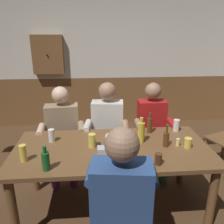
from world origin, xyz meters
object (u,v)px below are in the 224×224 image
object	(u,v)px
bottle_3	(141,132)
person_2	(153,126)
person_0	(62,129)
table_candle	(178,142)
bottle_1	(166,139)
pint_glass_1	(176,125)
bottle_0	(150,125)
pint_glass_0	(92,141)
dining_table	(112,156)
condiment_caddy	(105,150)
pint_glass_2	(23,153)
pint_glass_4	(188,143)
bottle_2	(46,160)
pint_glass_3	(158,159)
person_1	(107,126)
plate_0	(117,137)
person_3	(121,197)
wall_dart_cabinet	(48,55)
pint_glass_5	(51,135)

from	to	relation	value
bottle_3	person_2	bearing A→B (deg)	64.75
person_0	table_candle	world-z (taller)	person_0
bottle_1	pint_glass_1	bearing A→B (deg)	57.22
person_0	bottle_0	world-z (taller)	person_0
person_2	bottle_1	bearing A→B (deg)	86.83
person_2	pint_glass_0	bearing A→B (deg)	40.66
dining_table	condiment_caddy	size ratio (longest dim) A/B	13.87
bottle_0	person_2	bearing A→B (deg)	69.67
pint_glass_2	pint_glass_4	distance (m)	1.55
bottle_2	pint_glass_0	bearing A→B (deg)	44.36
person_0	condiment_caddy	size ratio (longest dim) A/B	8.46
dining_table	pint_glass_3	size ratio (longest dim) A/B	19.05
person_1	pint_glass_4	distance (m)	1.07
bottle_1	pint_glass_4	world-z (taller)	bottle_1
person_2	bottle_2	size ratio (longest dim) A/B	5.55
plate_0	person_3	bearing A→B (deg)	-93.83
pint_glass_4	person_3	bearing A→B (deg)	-139.18
table_candle	bottle_1	bearing A→B (deg)	178.98
pint_glass_2	pint_glass_4	world-z (taller)	pint_glass_2
person_3	pint_glass_2	distance (m)	0.96
person_3	pint_glass_3	distance (m)	0.52
bottle_1	person_2	bearing A→B (deg)	86.15
plate_0	pint_glass_2	xyz separation A→B (m)	(-0.87, -0.42, 0.07)
dining_table	pint_glass_1	distance (m)	0.85
bottle_0	bottle_3	size ratio (longest dim) A/B	0.88
dining_table	pint_glass_4	xyz separation A→B (m)	(0.74, -0.06, 0.14)
person_2	pint_glass_3	distance (m)	1.05
table_candle	pint_glass_4	size ratio (longest dim) A/B	0.79
pint_glass_2	wall_dart_cabinet	world-z (taller)	wall_dart_cabinet
bottle_3	pint_glass_0	size ratio (longest dim) A/B	1.95
pint_glass_2	plate_0	bearing A→B (deg)	25.51
person_2	bottle_3	xyz separation A→B (m)	(-0.28, -0.59, 0.19)
person_0	bottle_0	distance (m)	1.10
bottle_0	bottle_1	bearing A→B (deg)	-75.83
person_2	wall_dart_cabinet	world-z (taller)	wall_dart_cabinet
bottle_2	bottle_3	bearing A→B (deg)	26.32
person_1	pint_glass_0	size ratio (longest dim) A/B	8.77
condiment_caddy	plate_0	size ratio (longest dim) A/B	0.55
pint_glass_0	pint_glass_5	distance (m)	0.45
person_1	plate_0	world-z (taller)	person_1
person_1	bottle_3	world-z (taller)	person_1
dining_table	plate_0	bearing A→B (deg)	72.75
pint_glass_3	person_0	bearing A→B (deg)	132.88
person_2	person_3	xyz separation A→B (m)	(-0.57, -1.38, 0.04)
bottle_1	plate_0	bearing A→B (deg)	152.47
table_candle	pint_glass_2	bearing A→B (deg)	-173.33
bottle_1	table_candle	bearing A→B (deg)	-1.02
bottle_1	pint_glass_0	world-z (taller)	bottle_1
person_2	condiment_caddy	bearing A→B (deg)	49.99
dining_table	bottle_0	distance (m)	0.58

